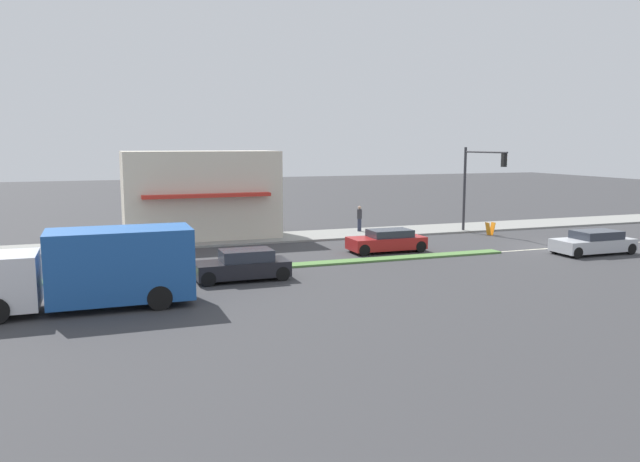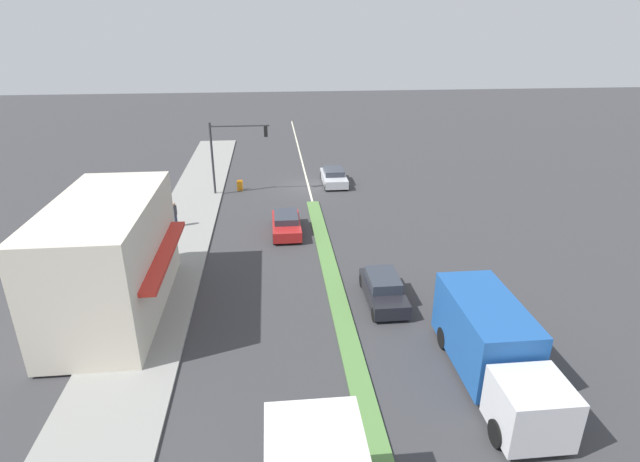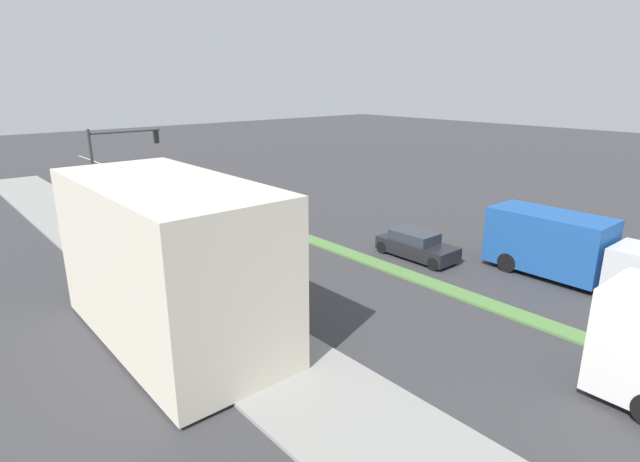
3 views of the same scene
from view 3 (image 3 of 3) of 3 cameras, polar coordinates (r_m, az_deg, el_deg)
name	(u,v)px [view 3 (image 3 of 3)]	position (r m, az deg, el deg)	size (l,w,h in m)	color
ground_plane	(374,263)	(24.40, 6.19, -3.71)	(160.00, 160.00, 0.00)	#38383A
sidewalk_right	(214,322)	(18.92, -12.02, -10.13)	(4.00, 73.00, 0.12)	gray
median_strip	(559,330)	(19.90, 25.67, -10.15)	(0.90, 46.00, 0.10)	#568442
lane_marking_center	(198,199)	(38.45, -13.72, 3.54)	(0.16, 60.00, 0.01)	beige
building_corner_store	(170,261)	(17.25, -16.82, -3.25)	(4.95, 9.40, 5.38)	beige
traffic_signal_main	(115,157)	(34.27, -22.36, 7.83)	(4.59, 0.34, 5.60)	#333338
pedestrian	(102,236)	(27.46, -23.63, -0.49)	(0.34, 0.34, 1.70)	#282D42
warning_aframe_sign	(125,207)	(35.80, -21.42, 2.58)	(0.45, 0.53, 0.84)	orange
delivery_truck	(568,248)	(24.48, 26.48, -1.74)	(2.44, 7.50, 2.87)	silver
sedan_silver	(219,186)	(39.90, -11.42, 5.05)	(1.91, 4.42, 1.26)	#B7BABF
sedan_dark	(416,245)	(25.30, 10.95, -1.63)	(1.72, 4.07, 1.34)	black
hatchback_red	(242,224)	(29.08, -8.88, 0.83)	(1.81, 4.22, 1.24)	#AD1E1E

